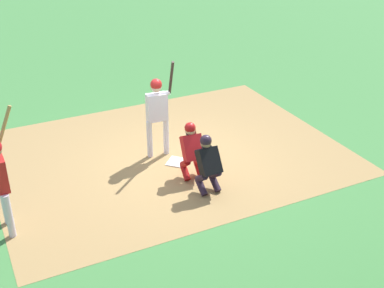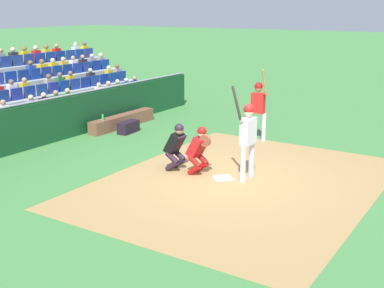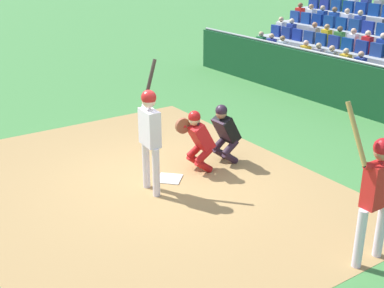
# 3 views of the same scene
# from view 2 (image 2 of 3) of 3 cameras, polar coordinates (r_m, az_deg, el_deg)

# --- Properties ---
(ground_plane) EXTENTS (160.00, 160.00, 0.00)m
(ground_plane) POSITION_cam_2_polar(r_m,az_deg,el_deg) (12.41, 3.55, -3.95)
(ground_plane) COLOR #407E3D
(infield_dirt_patch) EXTENTS (7.93, 6.06, 0.01)m
(infield_dirt_patch) POSITION_cam_2_polar(r_m,az_deg,el_deg) (12.19, 5.61, -4.34)
(infield_dirt_patch) COLOR #A17F4C
(infield_dirt_patch) RESTS_ON ground_plane
(home_plate_marker) EXTENTS (0.62, 0.62, 0.02)m
(home_plate_marker) POSITION_cam_2_polar(r_m,az_deg,el_deg) (12.41, 3.55, -3.88)
(home_plate_marker) COLOR white
(home_plate_marker) RESTS_ON infield_dirt_patch
(batter_at_plate) EXTENTS (0.59, 0.46, 2.34)m
(batter_at_plate) POSITION_cam_2_polar(r_m,az_deg,el_deg) (12.04, 6.36, 1.30)
(batter_at_plate) COLOR silver
(batter_at_plate) RESTS_ON ground_plane
(catcher_crouching) EXTENTS (0.49, 0.71, 1.27)m
(catcher_crouching) POSITION_cam_2_polar(r_m,az_deg,el_deg) (12.49, 0.82, -0.39)
(catcher_crouching) COLOR #A91314
(catcher_crouching) RESTS_ON ground_plane
(home_plate_umpire) EXTENTS (0.47, 0.50, 1.26)m
(home_plate_umpire) POSITION_cam_2_polar(r_m,az_deg,el_deg) (12.83, -1.81, -0.06)
(home_plate_umpire) COLOR #2A1B2A
(home_plate_umpire) RESTS_ON ground_plane
(dugout_wall) EXTENTS (15.07, 0.24, 1.40)m
(dugout_wall) POSITION_cam_2_polar(r_m,az_deg,el_deg) (16.07, -16.23, 2.43)
(dugout_wall) COLOR #124021
(dugout_wall) RESTS_ON ground_plane
(dugout_bench) EXTENTS (3.07, 0.40, 0.44)m
(dugout_bench) POSITION_cam_2_polar(r_m,az_deg,el_deg) (17.82, -7.89, 2.62)
(dugout_bench) COLOR brown
(dugout_bench) RESTS_ON ground_plane
(water_bottle_on_bench) EXTENTS (0.07, 0.07, 0.22)m
(water_bottle_on_bench) POSITION_cam_2_polar(r_m,az_deg,el_deg) (16.93, -10.12, 3.00)
(water_bottle_on_bench) COLOR green
(water_bottle_on_bench) RESTS_ON dugout_bench
(equipment_duffel_bag) EXTENTS (0.87, 0.43, 0.38)m
(equipment_duffel_bag) POSITION_cam_2_polar(r_m,az_deg,el_deg) (16.98, -7.25, 1.92)
(equipment_duffel_bag) COLOR black
(equipment_duffel_bag) RESTS_ON ground_plane
(on_deck_batter) EXTENTS (0.55, 0.64, 2.30)m
(on_deck_batter) POSITION_cam_2_polar(r_m,az_deg,el_deg) (15.80, 7.53, 4.49)
(on_deck_batter) COLOR silver
(on_deck_batter) RESTS_ON ground_plane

